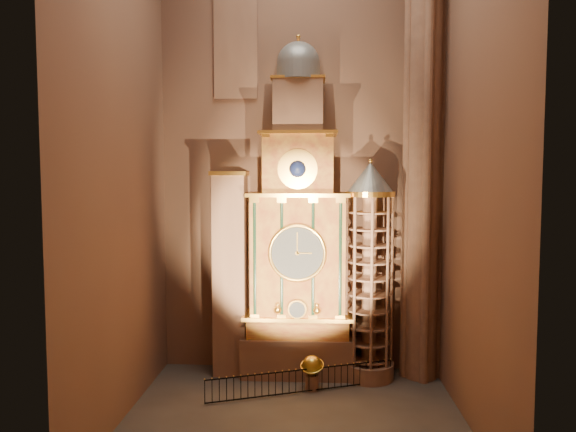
# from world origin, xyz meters

# --- Properties ---
(floor) EXTENTS (14.00, 14.00, 0.00)m
(floor) POSITION_xyz_m (0.00, 0.00, 0.00)
(floor) COLOR #383330
(floor) RESTS_ON ground
(wall_back) EXTENTS (22.00, 0.00, 22.00)m
(wall_back) POSITION_xyz_m (0.00, 6.00, 11.00)
(wall_back) COLOR brown
(wall_back) RESTS_ON floor
(wall_left) EXTENTS (0.00, 22.00, 22.00)m
(wall_left) POSITION_xyz_m (-7.00, 0.00, 11.00)
(wall_left) COLOR brown
(wall_left) RESTS_ON floor
(wall_right) EXTENTS (0.00, 22.00, 22.00)m
(wall_right) POSITION_xyz_m (7.00, 0.00, 11.00)
(wall_right) COLOR brown
(wall_right) RESTS_ON floor
(astronomical_clock) EXTENTS (5.60, 2.41, 16.70)m
(astronomical_clock) POSITION_xyz_m (0.00, 4.96, 6.68)
(astronomical_clock) COLOR #8C634C
(astronomical_clock) RESTS_ON floor
(portrait_tower) EXTENTS (1.80, 1.60, 10.20)m
(portrait_tower) POSITION_xyz_m (-3.40, 4.98, 5.15)
(portrait_tower) COLOR #8C634C
(portrait_tower) RESTS_ON floor
(stair_turret) EXTENTS (2.50, 2.50, 10.80)m
(stair_turret) POSITION_xyz_m (3.50, 4.70, 5.27)
(stair_turret) COLOR #8C634C
(stair_turret) RESTS_ON floor
(gothic_pier) EXTENTS (2.04, 2.04, 22.00)m
(gothic_pier) POSITION_xyz_m (6.10, 5.00, 11.00)
(gothic_pier) COLOR #8C634C
(gothic_pier) RESTS_ON floor
(stained_glass_window) EXTENTS (2.20, 0.14, 5.20)m
(stained_glass_window) POSITION_xyz_m (-3.20, 5.92, 16.50)
(stained_glass_window) COLOR navy
(stained_glass_window) RESTS_ON wall_back
(celestial_globe) EXTENTS (1.36, 1.31, 1.62)m
(celestial_globe) POSITION_xyz_m (0.72, 3.05, 0.97)
(celestial_globe) COLOR #8C634C
(celestial_globe) RESTS_ON floor
(iron_railing) EXTENTS (8.43, 3.01, 1.08)m
(iron_railing) POSITION_xyz_m (0.29, 2.62, 0.59)
(iron_railing) COLOR black
(iron_railing) RESTS_ON floor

